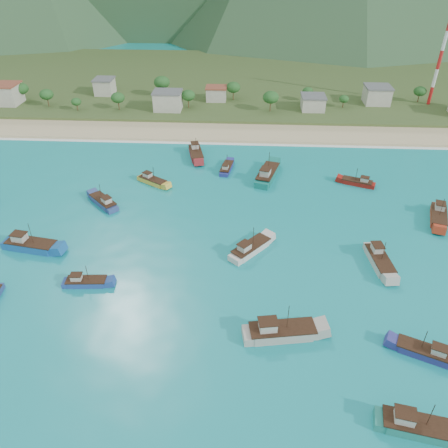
# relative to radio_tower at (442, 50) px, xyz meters

# --- Properties ---
(ground) EXTENTS (600.00, 600.00, 0.00)m
(ground) POSITION_rel_radio_tower_xyz_m (-71.95, -108.00, -21.41)
(ground) COLOR #0B837B
(ground) RESTS_ON ground
(beach) EXTENTS (400.00, 18.00, 1.20)m
(beach) POSITION_rel_radio_tower_xyz_m (-71.95, -29.00, -21.41)
(beach) COLOR beige
(beach) RESTS_ON ground
(land) EXTENTS (400.00, 110.00, 2.40)m
(land) POSITION_rel_radio_tower_xyz_m (-71.95, 32.00, -21.41)
(land) COLOR #385123
(land) RESTS_ON ground
(surf_line) EXTENTS (400.00, 2.50, 0.08)m
(surf_line) POSITION_rel_radio_tower_xyz_m (-71.95, -38.50, -21.41)
(surf_line) COLOR white
(surf_line) RESTS_ON ground
(village) EXTENTS (208.41, 25.38, 7.18)m
(village) POSITION_rel_radio_tower_xyz_m (-65.64, -5.07, -16.80)
(village) COLOR beige
(village) RESTS_ON ground
(vegetation) EXTENTS (278.21, 25.69, 8.37)m
(vegetation) POSITION_rel_radio_tower_xyz_m (-70.85, -4.44, -16.36)
(vegetation) COLOR #235623
(vegetation) RESTS_ON ground
(radio_tower) EXTENTS (1.20, 1.20, 39.61)m
(radio_tower) POSITION_rel_radio_tower_xyz_m (0.00, 0.00, 0.00)
(radio_tower) COLOR red
(radio_tower) RESTS_ON ground
(boat_0) EXTENTS (6.58, 11.59, 6.57)m
(boat_0) POSITION_rel_radio_tower_xyz_m (-23.79, -80.72, -20.61)
(boat_0) COLOR #A72E18
(boat_0) RESTS_ON ground
(boat_1) EXTENTS (9.87, 6.38, 5.64)m
(boat_1) POSITION_rel_radio_tower_xyz_m (-40.10, -121.97, -20.78)
(boat_1) COLOR navy
(boat_1) RESTS_ON ground
(boat_3) EXTENTS (4.49, 11.32, 6.51)m
(boat_3) POSITION_rel_radio_tower_xyz_m (-41.88, -98.47, -20.62)
(boat_3) COLOR #B5B0A5
(boat_3) RESTS_ON ground
(boat_4) EXTENTS (9.26, 5.68, 5.27)m
(boat_4) POSITION_rel_radio_tower_xyz_m (-39.51, -64.31, -20.84)
(boat_4) COLOR maroon
(boat_4) RESTS_ON ground
(boat_9) EXTENTS (12.50, 5.56, 7.13)m
(boat_9) POSITION_rel_radio_tower_xyz_m (-115.83, -97.48, -20.50)
(boat_9) COLOR #17569F
(boat_9) RESTS_ON ground
(boat_12) EXTENTS (3.91, 8.95, 5.11)m
(boat_12) POSITION_rel_radio_tower_xyz_m (-75.47, -57.67, -20.87)
(boat_12) COLOR navy
(boat_12) RESTS_ON ground
(boat_13) EXTENTS (7.53, 13.94, 7.90)m
(boat_13) POSITION_rel_radio_tower_xyz_m (-63.93, -61.93, -20.36)
(boat_13) COLOR #106C62
(boat_13) RESTS_ON ground
(boat_16) EXTENTS (11.63, 5.39, 6.62)m
(boat_16) POSITION_rel_radio_tower_xyz_m (-45.38, -135.16, -20.60)
(boat_16) COLOR #218174
(boat_16) RESTS_ON ground
(boat_17) EXTENTS (12.96, 5.66, 7.41)m
(boat_17) POSITION_rel_radio_tower_xyz_m (-63.24, -119.21, -20.45)
(boat_17) COLOR #ABA69B
(boat_17) RESTS_ON ground
(boat_18) EXTENTS (9.40, 10.25, 6.36)m
(boat_18) POSITION_rel_radio_tower_xyz_m (-68.46, -95.95, -20.64)
(boat_18) COLOR beige
(boat_18) RESTS_ON ground
(boat_19) EXTENTS (5.95, 11.97, 6.80)m
(boat_19) POSITION_rel_radio_tower_xyz_m (-85.29, -48.80, -20.56)
(boat_19) COLOR maroon
(boat_19) RESTS_ON ground
(boat_22) EXTENTS (8.75, 3.12, 5.08)m
(boat_22) POSITION_rel_radio_tower_xyz_m (-100.33, -108.19, -20.88)
(boat_22) COLOR #234492
(boat_22) RESTS_ON ground
(boat_24) EXTENTS (9.14, 9.18, 5.91)m
(boat_24) POSITION_rel_radio_tower_xyz_m (-105.33, -78.52, -20.73)
(boat_24) COLOR navy
(boat_24) RESTS_ON ground
(boat_26) EXTENTS (9.19, 7.23, 5.42)m
(boat_26) POSITION_rel_radio_tower_xyz_m (-95.30, -66.48, -20.81)
(boat_26) COLOR gold
(boat_26) RESTS_ON ground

